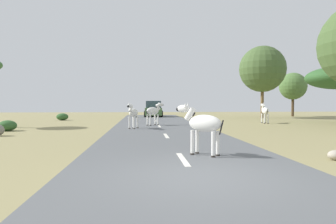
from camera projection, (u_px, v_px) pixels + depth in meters
ground_plane at (202, 179)px, 6.60m from camera, size 90.00×90.00×0.00m
road at (195, 178)px, 6.59m from camera, size 6.00×64.00×0.05m
lane_markings at (205, 190)px, 5.59m from camera, size 0.16×56.00×0.01m
zebra_0 at (133, 113)px, 18.60m from camera, size 0.75×1.62×1.57m
zebra_1 at (265, 111)px, 24.06m from camera, size 0.56×1.71×1.61m
zebra_3 at (202, 124)px, 9.26m from camera, size 1.38×1.28×1.58m
zebra_4 at (154, 111)px, 21.38m from camera, size 1.40×1.33×1.62m
car_0 at (154, 109)px, 34.40m from camera, size 2.17×4.41×1.74m
tree_2 at (293, 86)px, 35.61m from camera, size 3.12×3.12×5.07m
tree_5 at (262, 69)px, 32.20m from camera, size 4.82×4.82×7.53m
bush_1 at (8, 126)px, 17.60m from camera, size 1.02×0.92×0.61m
bush_2 at (62, 117)px, 28.05m from camera, size 1.06×0.95×0.63m
rock_3 at (336, 155)px, 8.72m from camera, size 0.47×0.40×0.28m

